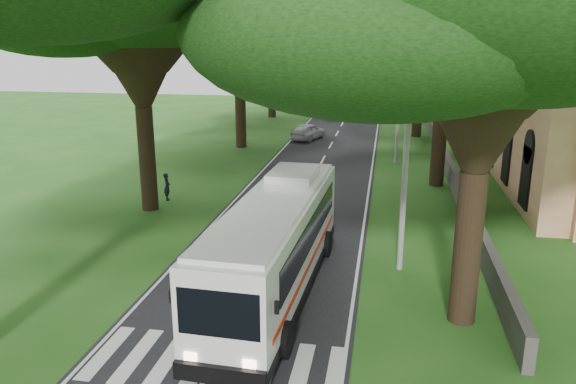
{
  "coord_description": "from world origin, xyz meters",
  "views": [
    {
      "loc": [
        4.7,
        -15.93,
        9.39
      ],
      "look_at": [
        0.27,
        9.07,
        2.2
      ],
      "focal_mm": 35.0,
      "sensor_mm": 36.0,
      "label": 1
    }
  ],
  "objects_px": {
    "coach_bus": "(276,243)",
    "pedestrian": "(167,187)",
    "distant_car_a": "(308,131)",
    "distant_car_c": "(362,102)",
    "pole_mid": "(399,107)",
    "pole_near": "(405,171)",
    "distant_car_b": "(336,112)",
    "pole_far": "(396,84)"
  },
  "relations": [
    {
      "from": "pole_near",
      "to": "coach_bus",
      "type": "height_order",
      "value": "pole_near"
    },
    {
      "from": "pole_mid",
      "to": "distant_car_c",
      "type": "distance_m",
      "value": 32.85
    },
    {
      "from": "pole_far",
      "to": "distant_car_b",
      "type": "distance_m",
      "value": 7.57
    },
    {
      "from": "pole_mid",
      "to": "pedestrian",
      "type": "relative_size",
      "value": 4.96
    },
    {
      "from": "distant_car_b",
      "to": "pedestrian",
      "type": "height_order",
      "value": "pedestrian"
    },
    {
      "from": "coach_bus",
      "to": "pedestrian",
      "type": "distance_m",
      "value": 13.83
    },
    {
      "from": "pedestrian",
      "to": "distant_car_b",
      "type": "bearing_deg",
      "value": -29.88
    },
    {
      "from": "distant_car_b",
      "to": "pedestrian",
      "type": "distance_m",
      "value": 34.58
    },
    {
      "from": "coach_bus",
      "to": "pedestrian",
      "type": "relative_size",
      "value": 7.8
    },
    {
      "from": "distant_car_a",
      "to": "coach_bus",
      "type": "bearing_deg",
      "value": 114.38
    },
    {
      "from": "distant_car_c",
      "to": "pedestrian",
      "type": "distance_m",
      "value": 45.53
    },
    {
      "from": "pole_mid",
      "to": "pole_far",
      "type": "relative_size",
      "value": 1.0
    },
    {
      "from": "pole_near",
      "to": "distant_car_a",
      "type": "bearing_deg",
      "value": 105.46
    },
    {
      "from": "distant_car_a",
      "to": "distant_car_c",
      "type": "bearing_deg",
      "value": -80.28
    },
    {
      "from": "pole_near",
      "to": "distant_car_b",
      "type": "distance_m",
      "value": 42.38
    },
    {
      "from": "coach_bus",
      "to": "distant_car_c",
      "type": "distance_m",
      "value": 55.4
    },
    {
      "from": "coach_bus",
      "to": "distant_car_a",
      "type": "xyz_separation_m",
      "value": [
        -3.22,
        31.32,
        -1.2
      ]
    },
    {
      "from": "pole_near",
      "to": "coach_bus",
      "type": "bearing_deg",
      "value": -147.19
    },
    {
      "from": "distant_car_b",
      "to": "distant_car_c",
      "type": "bearing_deg",
      "value": 84.81
    },
    {
      "from": "pole_far",
      "to": "distant_car_b",
      "type": "bearing_deg",
      "value": 165.15
    },
    {
      "from": "coach_bus",
      "to": "distant_car_c",
      "type": "bearing_deg",
      "value": 92.05
    },
    {
      "from": "distant_car_a",
      "to": "pedestrian",
      "type": "height_order",
      "value": "pedestrian"
    },
    {
      "from": "distant_car_c",
      "to": "distant_car_b",
      "type": "bearing_deg",
      "value": 96.06
    },
    {
      "from": "pedestrian",
      "to": "pole_near",
      "type": "bearing_deg",
      "value": -139.33
    },
    {
      "from": "pole_near",
      "to": "distant_car_c",
      "type": "bearing_deg",
      "value": 94.49
    },
    {
      "from": "pole_far",
      "to": "distant_car_a",
      "type": "xyz_separation_m",
      "value": [
        -7.84,
        -11.66,
        -3.4
      ]
    },
    {
      "from": "pole_far",
      "to": "pole_mid",
      "type": "bearing_deg",
      "value": -90.0
    },
    {
      "from": "pole_near",
      "to": "distant_car_a",
      "type": "relative_size",
      "value": 1.83
    },
    {
      "from": "pole_near",
      "to": "pedestrian",
      "type": "relative_size",
      "value": 4.96
    },
    {
      "from": "pole_near",
      "to": "distant_car_a",
      "type": "xyz_separation_m",
      "value": [
        -7.84,
        28.34,
        -3.4
      ]
    },
    {
      "from": "distant_car_c",
      "to": "pedestrian",
      "type": "height_order",
      "value": "pedestrian"
    },
    {
      "from": "distant_car_b",
      "to": "distant_car_a",
      "type": "bearing_deg",
      "value": -87.99
    },
    {
      "from": "distant_car_b",
      "to": "distant_car_c",
      "type": "xyz_separation_m",
      "value": [
        2.42,
        10.68,
        -0.04
      ]
    },
    {
      "from": "pole_far",
      "to": "pedestrian",
      "type": "relative_size",
      "value": 4.96
    },
    {
      "from": "coach_bus",
      "to": "pedestrian",
      "type": "xyz_separation_m",
      "value": [
        -8.59,
        10.78,
        -1.17
      ]
    },
    {
      "from": "distant_car_a",
      "to": "distant_car_c",
      "type": "height_order",
      "value": "distant_car_a"
    },
    {
      "from": "pole_near",
      "to": "distant_car_c",
      "type": "height_order",
      "value": "pole_near"
    },
    {
      "from": "pole_near",
      "to": "distant_car_a",
      "type": "distance_m",
      "value": 29.6
    },
    {
      "from": "pole_mid",
      "to": "pole_near",
      "type": "bearing_deg",
      "value": -90.0
    },
    {
      "from": "pole_mid",
      "to": "distant_car_b",
      "type": "bearing_deg",
      "value": 106.74
    },
    {
      "from": "distant_car_a",
      "to": "distant_car_b",
      "type": "bearing_deg",
      "value": -77.05
    },
    {
      "from": "pole_far",
      "to": "coach_bus",
      "type": "height_order",
      "value": "pole_far"
    }
  ]
}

